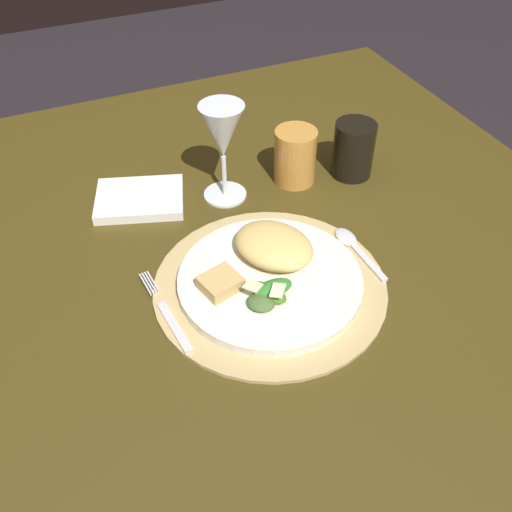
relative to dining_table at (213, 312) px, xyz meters
name	(u,v)px	position (x,y,z in m)	size (l,w,h in m)	color
ground_plane	(225,475)	(0.00, 0.00, -0.59)	(6.00, 6.00, 0.00)	black
dining_table	(213,312)	(0.00, 0.00, 0.00)	(1.26, 1.10, 0.74)	#413511
placemat	(270,286)	(0.05, -0.12, 0.15)	(0.34, 0.34, 0.01)	tan
dinner_plate	(270,281)	(0.05, -0.12, 0.16)	(0.27, 0.27, 0.02)	white
pasta_serving	(274,245)	(0.08, -0.08, 0.19)	(0.12, 0.10, 0.04)	#E6BE69
salad_greens	(268,293)	(0.03, -0.15, 0.18)	(0.08, 0.07, 0.03)	#43761B
bread_piece	(220,283)	(-0.02, -0.11, 0.18)	(0.05, 0.05, 0.02)	tan
fork	(167,314)	(-0.10, -0.12, 0.16)	(0.03, 0.16, 0.00)	silver
spoon	(352,244)	(0.20, -0.09, 0.16)	(0.03, 0.13, 0.01)	silver
napkin	(140,199)	(-0.07, 0.15, 0.16)	(0.15, 0.11, 0.02)	white
wine_glass	(223,135)	(0.07, 0.11, 0.27)	(0.07, 0.07, 0.17)	silver
amber_tumbler	(295,156)	(0.20, 0.11, 0.20)	(0.07, 0.07, 0.10)	#C68737
dark_tumbler	(353,149)	(0.31, 0.09, 0.20)	(0.07, 0.07, 0.10)	black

